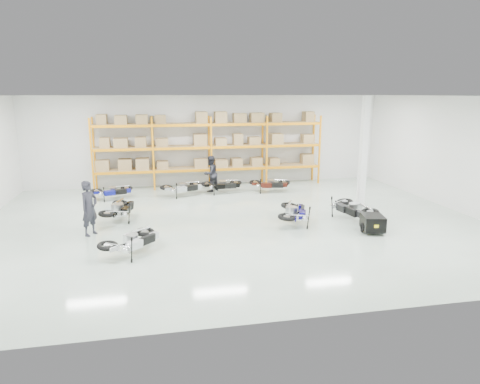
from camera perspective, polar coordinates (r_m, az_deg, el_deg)
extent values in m
plane|color=#B3C7B4|center=(15.61, -0.86, -4.08)|extent=(18.00, 18.00, 0.00)
plane|color=white|center=(14.92, -0.92, 12.68)|extent=(18.00, 18.00, 0.00)
plane|color=silver|center=(21.97, -4.19, 6.87)|extent=(18.00, 0.00, 18.00)
plane|color=silver|center=(8.46, 7.69, -3.15)|extent=(18.00, 0.00, 18.00)
plane|color=silver|center=(18.90, 27.14, 4.48)|extent=(0.00, 14.00, 14.00)
cube|color=orange|center=(21.07, -19.16, 4.56)|extent=(0.08, 0.08, 3.50)
cube|color=orange|center=(21.96, -18.85, 4.90)|extent=(0.08, 0.08, 3.50)
cube|color=orange|center=(20.87, -11.50, 4.94)|extent=(0.08, 0.08, 3.50)
cube|color=orange|center=(21.76, -11.50, 5.26)|extent=(0.08, 0.08, 3.50)
cube|color=orange|center=(21.04, -3.83, 5.24)|extent=(0.08, 0.08, 3.50)
cube|color=orange|center=(21.93, -4.14, 5.55)|extent=(0.08, 0.08, 3.50)
cube|color=orange|center=(21.58, 3.59, 5.43)|extent=(0.08, 0.08, 3.50)
cube|color=orange|center=(22.44, 3.01, 5.73)|extent=(0.08, 0.08, 3.50)
cube|color=orange|center=(22.45, 10.55, 5.54)|extent=(0.08, 0.08, 3.50)
cube|color=orange|center=(23.28, 9.74, 5.83)|extent=(0.08, 0.08, 3.50)
cube|color=orange|center=(21.06, -15.21, 2.47)|extent=(2.70, 0.08, 0.12)
cube|color=orange|center=(21.94, -15.06, 2.89)|extent=(2.70, 0.08, 0.12)
cube|color=tan|center=(21.49, -15.15, 2.87)|extent=(2.68, 0.88, 0.02)
cube|color=tan|center=(21.45, -15.18, 3.47)|extent=(2.40, 0.70, 0.44)
cube|color=orange|center=(21.04, -7.58, 2.81)|extent=(2.70, 0.08, 0.12)
cube|color=orange|center=(21.93, -7.74, 3.22)|extent=(2.70, 0.08, 0.12)
cube|color=tan|center=(21.47, -7.67, 3.20)|extent=(2.68, 0.88, 0.02)
cube|color=tan|center=(21.43, -7.69, 3.81)|extent=(2.40, 0.70, 0.44)
cube|color=orange|center=(21.39, -0.07, 3.09)|extent=(2.70, 0.08, 0.12)
cube|color=orange|center=(22.27, -0.52, 3.48)|extent=(2.70, 0.08, 0.12)
cube|color=tan|center=(21.82, -0.30, 3.47)|extent=(2.68, 0.88, 0.02)
cube|color=tan|center=(21.78, -0.30, 4.07)|extent=(2.40, 0.70, 0.44)
cube|color=orange|center=(22.10, 7.08, 3.31)|extent=(2.70, 0.08, 0.12)
cube|color=orange|center=(22.94, 6.38, 3.69)|extent=(2.70, 0.08, 0.12)
cube|color=tan|center=(22.51, 6.73, 3.68)|extent=(2.68, 0.88, 0.02)
cube|color=tan|center=(22.47, 6.74, 4.26)|extent=(2.40, 0.70, 0.44)
cube|color=orange|center=(20.89, -15.39, 5.44)|extent=(2.70, 0.08, 0.12)
cube|color=orange|center=(21.78, -15.23, 5.74)|extent=(2.70, 0.08, 0.12)
cube|color=tan|center=(21.33, -15.32, 5.78)|extent=(2.68, 0.88, 0.02)
cube|color=tan|center=(21.30, -15.36, 6.39)|extent=(2.40, 0.70, 0.44)
cube|color=orange|center=(20.88, -7.67, 5.78)|extent=(2.70, 0.08, 0.12)
cube|color=orange|center=(21.77, -7.83, 6.07)|extent=(2.70, 0.08, 0.12)
cube|color=tan|center=(21.31, -7.76, 6.11)|extent=(2.68, 0.88, 0.02)
cube|color=tan|center=(21.29, -7.78, 6.73)|extent=(2.40, 0.70, 0.44)
cube|color=orange|center=(21.23, -0.07, 6.02)|extent=(2.70, 0.08, 0.12)
cube|color=orange|center=(22.11, -0.53, 6.30)|extent=(2.70, 0.08, 0.12)
cube|color=tan|center=(21.66, -0.31, 6.34)|extent=(2.68, 0.88, 0.02)
cube|color=tan|center=(21.64, -0.31, 6.95)|extent=(2.40, 0.70, 0.44)
cube|color=orange|center=(21.94, 7.16, 6.14)|extent=(2.70, 0.08, 0.12)
cube|color=orange|center=(22.79, 6.45, 6.42)|extent=(2.70, 0.08, 0.12)
cube|color=tan|center=(22.36, 6.80, 6.46)|extent=(2.68, 0.88, 0.02)
cube|color=tan|center=(22.33, 6.82, 7.05)|extent=(2.40, 0.70, 0.44)
cube|color=orange|center=(20.79, -15.57, 8.44)|extent=(2.70, 0.08, 0.12)
cube|color=orange|center=(21.68, -15.41, 8.62)|extent=(2.70, 0.08, 0.12)
cube|color=tan|center=(21.23, -15.50, 8.72)|extent=(2.68, 0.88, 0.02)
cube|color=tan|center=(21.21, -15.54, 9.34)|extent=(2.40, 0.70, 0.44)
cube|color=orange|center=(20.77, -7.77, 8.79)|extent=(2.70, 0.08, 0.12)
cube|color=orange|center=(21.66, -7.92, 8.96)|extent=(2.70, 0.08, 0.12)
cube|color=tan|center=(21.21, -7.85, 9.06)|extent=(2.68, 0.88, 0.02)
cube|color=tan|center=(21.20, -7.87, 9.68)|extent=(2.40, 0.70, 0.44)
cube|color=orange|center=(21.13, -0.07, 8.98)|extent=(2.70, 0.08, 0.12)
cube|color=orange|center=(22.01, -0.53, 9.14)|extent=(2.70, 0.08, 0.12)
cube|color=tan|center=(21.56, -0.31, 9.25)|extent=(2.68, 0.88, 0.02)
cube|color=tan|center=(21.55, -0.31, 9.86)|extent=(2.40, 0.70, 0.44)
cube|color=orange|center=(21.84, 7.24, 9.01)|extent=(2.70, 0.08, 0.12)
cube|color=orange|center=(22.69, 6.52, 9.18)|extent=(2.70, 0.08, 0.12)
cube|color=tan|center=(22.26, 6.88, 9.27)|extent=(2.68, 0.88, 0.02)
cube|color=tan|center=(22.25, 6.90, 9.86)|extent=(2.40, 0.70, 0.44)
cube|color=white|center=(17.26, 16.10, 4.72)|extent=(0.25, 0.25, 4.50)
cube|color=black|center=(15.05, 17.27, -3.90)|extent=(0.84, 0.98, 0.50)
cube|color=yellow|center=(14.69, 18.07, -4.37)|extent=(0.14, 0.05, 0.10)
torus|color=black|center=(14.94, 16.07, -4.66)|extent=(0.07, 0.34, 0.34)
torus|color=black|center=(15.26, 18.36, -4.45)|extent=(0.07, 0.34, 0.34)
cylinder|color=black|center=(15.53, 16.27, -3.14)|extent=(0.21, 0.80, 0.04)
imported|color=#22222A|center=(14.86, -19.45, -2.06)|extent=(0.74, 0.80, 1.83)
imported|color=black|center=(20.43, -3.94, 2.45)|extent=(1.05, 1.03, 1.71)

